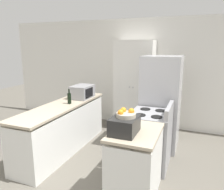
{
  "coord_description": "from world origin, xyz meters",
  "views": [
    {
      "loc": [
        1.49,
        -2.01,
        1.96
      ],
      "look_at": [
        0.0,
        1.74,
        1.05
      ],
      "focal_mm": 35.0,
      "sensor_mm": 36.0,
      "label": 1
    }
  ],
  "objects_px": {
    "stove": "(150,139)",
    "pantry_cabinet": "(134,86)",
    "toaster_oven": "(124,125)",
    "refrigerator": "(161,102)",
    "wine_bottle": "(69,98)",
    "microwave": "(82,92)",
    "fruit_bowl": "(126,114)"
  },
  "relations": [
    {
      "from": "pantry_cabinet",
      "to": "wine_bottle",
      "type": "height_order",
      "value": "pantry_cabinet"
    },
    {
      "from": "toaster_oven",
      "to": "fruit_bowl",
      "type": "distance_m",
      "value": 0.14
    },
    {
      "from": "wine_bottle",
      "to": "fruit_bowl",
      "type": "xyz_separation_m",
      "value": [
        1.41,
        -0.95,
        0.14
      ]
    },
    {
      "from": "pantry_cabinet",
      "to": "toaster_oven",
      "type": "bearing_deg",
      "value": -76.71
    },
    {
      "from": "pantry_cabinet",
      "to": "toaster_oven",
      "type": "distance_m",
      "value": 2.58
    },
    {
      "from": "stove",
      "to": "toaster_oven",
      "type": "height_order",
      "value": "toaster_oven"
    },
    {
      "from": "microwave",
      "to": "fruit_bowl",
      "type": "relative_size",
      "value": 2.06
    },
    {
      "from": "refrigerator",
      "to": "fruit_bowl",
      "type": "bearing_deg",
      "value": -95.22
    },
    {
      "from": "stove",
      "to": "toaster_oven",
      "type": "xyz_separation_m",
      "value": [
        -0.14,
        -0.94,
        0.55
      ]
    },
    {
      "from": "toaster_oven",
      "to": "pantry_cabinet",
      "type": "bearing_deg",
      "value": 103.29
    },
    {
      "from": "stove",
      "to": "pantry_cabinet",
      "type": "bearing_deg",
      "value": 114.9
    },
    {
      "from": "pantry_cabinet",
      "to": "fruit_bowl",
      "type": "bearing_deg",
      "value": -76.38
    },
    {
      "from": "wine_bottle",
      "to": "refrigerator",
      "type": "bearing_deg",
      "value": 25.84
    },
    {
      "from": "refrigerator",
      "to": "microwave",
      "type": "bearing_deg",
      "value": -170.67
    },
    {
      "from": "fruit_bowl",
      "to": "toaster_oven",
      "type": "bearing_deg",
      "value": -129.43
    },
    {
      "from": "refrigerator",
      "to": "fruit_bowl",
      "type": "distance_m",
      "value": 1.73
    },
    {
      "from": "wine_bottle",
      "to": "toaster_oven",
      "type": "relative_size",
      "value": 0.71
    },
    {
      "from": "stove",
      "to": "wine_bottle",
      "type": "relative_size",
      "value": 3.77
    },
    {
      "from": "fruit_bowl",
      "to": "stove",
      "type": "bearing_deg",
      "value": 82.33
    },
    {
      "from": "microwave",
      "to": "fruit_bowl",
      "type": "distance_m",
      "value": 2.03
    },
    {
      "from": "stove",
      "to": "fruit_bowl",
      "type": "height_order",
      "value": "fruit_bowl"
    },
    {
      "from": "toaster_oven",
      "to": "fruit_bowl",
      "type": "relative_size",
      "value": 1.65
    },
    {
      "from": "stove",
      "to": "refrigerator",
      "type": "height_order",
      "value": "refrigerator"
    },
    {
      "from": "stove",
      "to": "fruit_bowl",
      "type": "bearing_deg",
      "value": -97.67
    },
    {
      "from": "microwave",
      "to": "toaster_oven",
      "type": "relative_size",
      "value": 1.25
    },
    {
      "from": "microwave",
      "to": "wine_bottle",
      "type": "xyz_separation_m",
      "value": [
        0.0,
        -0.5,
        -0.02
      ]
    },
    {
      "from": "pantry_cabinet",
      "to": "fruit_bowl",
      "type": "distance_m",
      "value": 2.57
    },
    {
      "from": "refrigerator",
      "to": "stove",
      "type": "bearing_deg",
      "value": -92.29
    },
    {
      "from": "wine_bottle",
      "to": "toaster_oven",
      "type": "height_order",
      "value": "wine_bottle"
    },
    {
      "from": "refrigerator",
      "to": "wine_bottle",
      "type": "relative_size",
      "value": 6.32
    },
    {
      "from": "microwave",
      "to": "wine_bottle",
      "type": "relative_size",
      "value": 1.76
    },
    {
      "from": "stove",
      "to": "refrigerator",
      "type": "bearing_deg",
      "value": 87.71
    }
  ]
}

